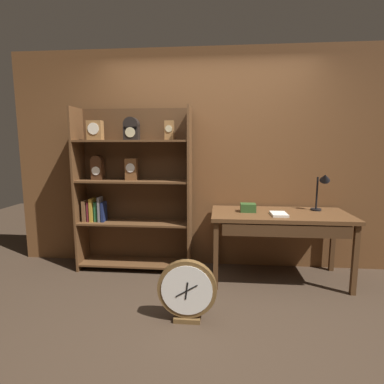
# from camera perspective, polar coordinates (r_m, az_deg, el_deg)

# --- Properties ---
(ground_plane) EXTENTS (10.00, 10.00, 0.00)m
(ground_plane) POSITION_cam_1_polar(r_m,az_deg,el_deg) (2.73, 1.64, -23.87)
(ground_plane) COLOR #3D2D21
(back_wood_panel) EXTENTS (4.80, 0.05, 2.60)m
(back_wood_panel) POSITION_cam_1_polar(r_m,az_deg,el_deg) (3.70, 3.10, 5.99)
(back_wood_panel) COLOR brown
(back_wood_panel) RESTS_ON ground
(bookshelf) EXTENTS (1.34, 0.34, 1.90)m
(bookshelf) POSITION_cam_1_polar(r_m,az_deg,el_deg) (3.66, -11.43, 0.66)
(bookshelf) COLOR brown
(bookshelf) RESTS_ON ground
(workbench) EXTENTS (1.46, 0.70, 0.76)m
(workbench) POSITION_cam_1_polar(r_m,az_deg,el_deg) (3.41, 16.19, -5.15)
(workbench) COLOR brown
(workbench) RESTS_ON ground
(desk_lamp) EXTENTS (0.19, 0.19, 0.44)m
(desk_lamp) POSITION_cam_1_polar(r_m,az_deg,el_deg) (3.62, 23.26, 1.20)
(desk_lamp) COLOR black
(desk_lamp) RESTS_ON workbench
(toolbox_small) EXTENTS (0.16, 0.13, 0.09)m
(toolbox_small) POSITION_cam_1_polar(r_m,az_deg,el_deg) (3.39, 10.46, -2.91)
(toolbox_small) COLOR #2D5123
(toolbox_small) RESTS_ON workbench
(open_repair_manual) EXTENTS (0.17, 0.22, 0.02)m
(open_repair_manual) POSITION_cam_1_polar(r_m,az_deg,el_deg) (3.29, 15.97, -4.01)
(open_repair_manual) COLOR silver
(open_repair_manual) RESTS_ON workbench
(round_clock_large) EXTENTS (0.50, 0.11, 0.54)m
(round_clock_large) POSITION_cam_1_polar(r_m,az_deg,el_deg) (2.67, -0.93, -18.00)
(round_clock_large) COLOR brown
(round_clock_large) RESTS_ON ground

